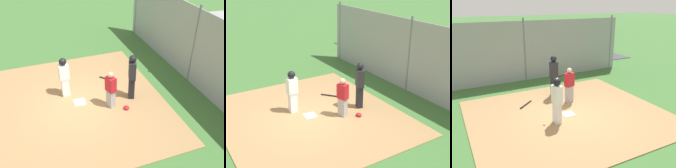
{
  "view_description": "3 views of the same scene",
  "coord_description": "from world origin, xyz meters",
  "views": [
    {
      "loc": [
        -8.11,
        1.61,
        6.3
      ],
      "look_at": [
        -0.53,
        -1.15,
        0.96
      ],
      "focal_mm": 42.29,
      "sensor_mm": 36.0,
      "label": 1
    },
    {
      "loc": [
        -9.33,
        4.51,
        5.52
      ],
      "look_at": [
        0.21,
        -1.38,
        0.97
      ],
      "focal_mm": 49.16,
      "sensor_mm": 36.0,
      "label": 2
    },
    {
      "loc": [
        3.95,
        7.23,
        4.09
      ],
      "look_at": [
        -0.44,
        -1.2,
        0.82
      ],
      "focal_mm": 38.21,
      "sensor_mm": 36.0,
      "label": 3
    }
  ],
  "objects": [
    {
      "name": "home_plate",
      "position": [
        0.0,
        0.0,
        0.04
      ],
      "size": [
        0.47,
        0.47,
        0.02
      ],
      "primitive_type": "cube",
      "rotation": [
        0.0,
        0.0,
        -0.07
      ],
      "color": "white",
      "rests_on": "dirt_infield"
    },
    {
      "name": "baseball_bat",
      "position": [
        1.15,
        -1.57,
        0.06
      ],
      "size": [
        0.69,
        0.6,
        0.06
      ],
      "primitive_type": "cylinder",
      "rotation": [
        0.0,
        1.57,
        0.7
      ],
      "color": "black",
      "rests_on": "dirt_infield"
    },
    {
      "name": "parked_car_silver",
      "position": [
        3.13,
        -9.15,
        0.61
      ],
      "size": [
        4.39,
        2.31,
        1.28
      ],
      "rotation": [
        0.0,
        0.0,
        -0.13
      ],
      "color": "#B2B2B7",
      "rests_on": "parking_lot"
    },
    {
      "name": "ground_plane",
      "position": [
        0.0,
        0.0,
        0.0
      ],
      "size": [
        140.0,
        140.0,
        0.0
      ],
      "primitive_type": "plane",
      "color": "#3D6B33"
    },
    {
      "name": "baseball",
      "position": [
        1.15,
        0.35,
        0.07
      ],
      "size": [
        0.07,
        0.07,
        0.07
      ],
      "primitive_type": "sphere",
      "color": "white",
      "rests_on": "dirt_infield"
    },
    {
      "name": "runner",
      "position": [
        0.66,
        0.39,
        0.99
      ],
      "size": [
        0.29,
        0.39,
        1.67
      ],
      "rotation": [
        0.0,
        0.0,
        3.2
      ],
      "color": "silver",
      "rests_on": "dirt_infield"
    },
    {
      "name": "dirt_infield",
      "position": [
        0.0,
        0.0,
        0.01
      ],
      "size": [
        7.2,
        6.4,
        0.03
      ],
      "primitive_type": "cube",
      "color": "#9E774C",
      "rests_on": "ground_plane"
    },
    {
      "name": "umpire",
      "position": [
        -0.36,
        -2.02,
        1.02
      ],
      "size": [
        0.44,
        0.37,
        1.86
      ],
      "rotation": [
        0.0,
        0.0,
        1.23
      ],
      "color": "black",
      "rests_on": "dirt_infield"
    },
    {
      "name": "catcher",
      "position": [
        -0.62,
        -1.06,
        0.8
      ],
      "size": [
        0.44,
        0.37,
        1.5
      ],
      "rotation": [
        0.0,
        0.0,
        1.9
      ],
      "color": "#9E9EA3",
      "rests_on": "dirt_infield"
    },
    {
      "name": "catcher_mask",
      "position": [
        -1.0,
        -1.56,
        0.09
      ],
      "size": [
        0.24,
        0.2,
        0.12
      ],
      "primitive_type": "ellipsoid",
      "color": "#B21923",
      "rests_on": "dirt_infield"
    },
    {
      "name": "backstop_fence",
      "position": [
        0.0,
        -4.91,
        1.6
      ],
      "size": [
        12.0,
        0.1,
        3.35
      ],
      "color": "#93999E",
      "rests_on": "ground_plane"
    }
  ]
}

